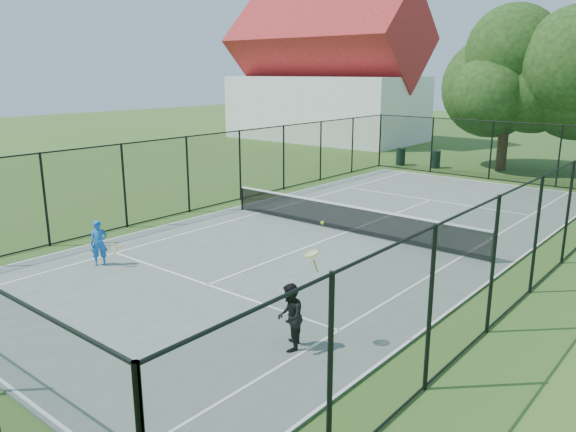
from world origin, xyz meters
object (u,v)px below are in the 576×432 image
Objects in this scene: player_blue at (99,243)px; trash_bin_left at (401,156)px; tennis_net at (347,217)px; trash_bin_right at (436,159)px; player_black at (290,317)px.

trash_bin_left is at bearing 96.04° from player_blue.
tennis_net is 8.08m from player_blue.
trash_bin_right is 23.43m from player_black.
tennis_net is 3.92× the size of player_black.
trash_bin_left is 23.88m from player_black.
tennis_net is at bearing -75.75° from trash_bin_right.
trash_bin_right is 21.82m from player_blue.
trash_bin_right is 0.39× the size of player_black.
trash_bin_left is 0.39× the size of player_black.
player_black is at bearing -3.03° from player_blue.
tennis_net is 15.33m from trash_bin_left.
tennis_net is 14.99m from trash_bin_right.
tennis_net is 10.18× the size of trash_bin_right.
player_blue is 7.31m from player_black.
player_black reaches higher than tennis_net.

